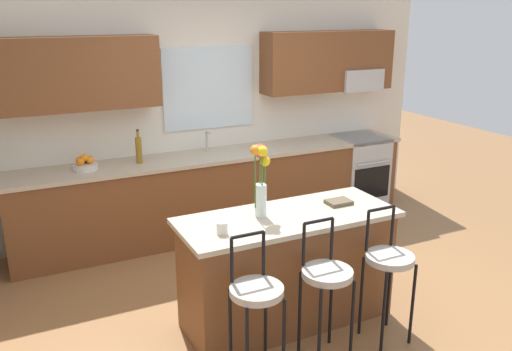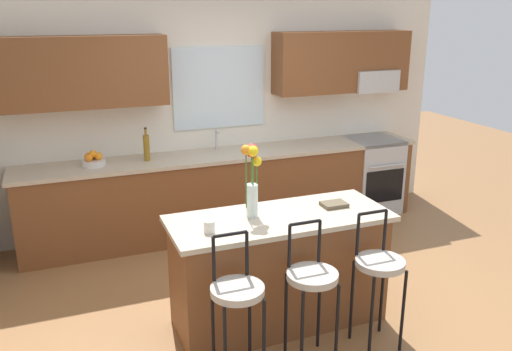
% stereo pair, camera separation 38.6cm
% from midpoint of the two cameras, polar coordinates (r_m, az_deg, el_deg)
% --- Properties ---
extents(ground_plane, '(14.00, 14.00, 0.00)m').
position_cam_midpoint_polar(ground_plane, '(4.88, 1.82, -12.91)').
color(ground_plane, olive).
extents(back_wall_assembly, '(5.60, 0.50, 2.70)m').
position_cam_midpoint_polar(back_wall_assembly, '(6.13, -6.50, 8.31)').
color(back_wall_assembly, silver).
rests_on(back_wall_assembly, ground).
extents(counter_run, '(4.56, 0.64, 0.92)m').
position_cam_midpoint_polar(counter_run, '(6.10, -5.59, -1.78)').
color(counter_run, brown).
rests_on(counter_run, ground).
extents(sink_faucet, '(0.02, 0.13, 0.23)m').
position_cam_midpoint_polar(sink_faucet, '(6.04, -7.03, 3.85)').
color(sink_faucet, '#B7BABC').
rests_on(sink_faucet, counter_run).
extents(oven_range, '(0.60, 0.64, 0.92)m').
position_cam_midpoint_polar(oven_range, '(6.92, 9.15, 0.35)').
color(oven_range, '#B7BABC').
rests_on(oven_range, ground).
extents(kitchen_island, '(1.73, 0.70, 0.92)m').
position_cam_midpoint_polar(kitchen_island, '(4.36, 0.76, -9.84)').
color(kitchen_island, brown).
rests_on(kitchen_island, ground).
extents(bar_stool_near, '(0.36, 0.36, 1.04)m').
position_cam_midpoint_polar(bar_stool_near, '(3.63, -3.11, -12.80)').
color(bar_stool_near, black).
rests_on(bar_stool_near, ground).
extents(bar_stool_middle, '(0.36, 0.36, 1.04)m').
position_cam_midpoint_polar(bar_stool_middle, '(3.85, 4.59, -10.97)').
color(bar_stool_middle, black).
rests_on(bar_stool_middle, ground).
extents(bar_stool_far, '(0.36, 0.36, 1.04)m').
position_cam_midpoint_polar(bar_stool_far, '(4.13, 11.28, -9.21)').
color(bar_stool_far, black).
rests_on(bar_stool_far, ground).
extents(flower_vase, '(0.17, 0.15, 0.57)m').
position_cam_midpoint_polar(flower_vase, '(4.04, -2.23, 0.06)').
color(flower_vase, silver).
rests_on(flower_vase, kitchen_island).
extents(mug_ceramic, '(0.08, 0.08, 0.09)m').
position_cam_midpoint_polar(mug_ceramic, '(3.84, -6.51, -5.60)').
color(mug_ceramic, silver).
rests_on(mug_ceramic, kitchen_island).
extents(cookbook, '(0.20, 0.15, 0.03)m').
position_cam_midpoint_polar(cookbook, '(4.43, 6.30, -2.86)').
color(cookbook, brown).
rests_on(cookbook, kitchen_island).
extents(fruit_bowl_oranges, '(0.24, 0.24, 0.16)m').
position_cam_midpoint_polar(fruit_bowl_oranges, '(5.65, -19.59, 1.14)').
color(fruit_bowl_oranges, silver).
rests_on(fruit_bowl_oranges, counter_run).
extents(bottle_olive_oil, '(0.06, 0.06, 0.35)m').
position_cam_midpoint_polar(bottle_olive_oil, '(5.70, -14.24, 2.67)').
color(bottle_olive_oil, olive).
rests_on(bottle_olive_oil, counter_run).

